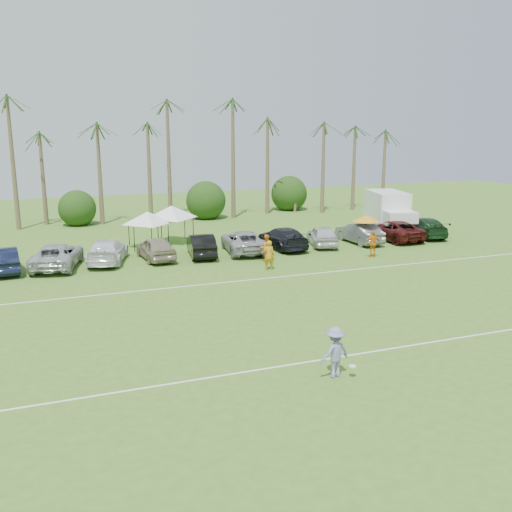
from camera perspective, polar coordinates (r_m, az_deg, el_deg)
name	(u,v)px	position (r m, az deg, el deg)	size (l,w,h in m)	color
ground	(333,383)	(20.66, 7.75, -12.52)	(120.00, 120.00, 0.00)	#436F21
field_lines	(253,315)	(27.41, -0.28, -5.89)	(80.00, 12.10, 0.01)	white
palm_tree_3	(46,112)	(54.33, -20.26, 13.39)	(2.40, 2.40, 11.90)	brown
palm_tree_4	(95,141)	(54.56, -15.78, 10.97)	(2.40, 2.40, 8.90)	brown
palm_tree_5	(139,131)	(55.07, -11.60, 12.11)	(2.40, 2.40, 9.90)	brown
palm_tree_6	(181,122)	(55.87, -7.49, 13.14)	(2.40, 2.40, 10.90)	brown
palm_tree_7	(221,113)	(56.96, -3.48, 14.07)	(2.40, 2.40, 11.90)	brown
palm_tree_8	(269,140)	(58.66, 1.32, 11.53)	(2.40, 2.40, 8.90)	brown
palm_tree_9	(314,131)	(60.71, 5.80, 12.34)	(2.40, 2.40, 9.90)	brown
palm_tree_10	(356,122)	(63.10, 9.99, 13.01)	(2.40, 2.40, 10.90)	brown
palm_tree_11	(389,115)	(65.24, 13.13, 13.61)	(2.40, 2.40, 11.90)	brown
bush_tree_1	(76,204)	(55.84, -17.57, 5.03)	(4.00, 4.00, 4.00)	brown
bush_tree_2	(201,198)	(57.77, -5.57, 5.80)	(4.00, 4.00, 4.00)	brown
bush_tree_3	(291,194)	(61.15, 3.55, 6.23)	(4.00, 4.00, 4.00)	brown
sideline_player_a	(269,255)	(35.67, 1.29, 0.10)	(0.69, 0.45, 1.88)	orange
sideline_player_b	(266,248)	(37.97, 1.01, 0.82)	(0.88, 0.68, 1.81)	orange
sideline_player_c	(373,244)	(39.97, 11.63, 1.21)	(1.09, 0.46, 1.87)	orange
box_truck	(390,211)	(49.51, 13.24, 4.38)	(4.02, 6.99, 3.40)	white
canopy_tent_left	(147,212)	(42.79, -10.81, 4.37)	(3.86, 3.86, 3.13)	black
canopy_tent_right	(171,206)	(44.23, -8.49, 5.00)	(4.16, 4.16, 3.37)	black
market_umbrella	(366,218)	(43.71, 10.95, 3.72)	(2.06, 2.06, 2.30)	black
frisbee_player	(335,352)	(20.80, 7.88, -9.51)	(1.37, 0.91, 1.88)	#8380B5
parked_car_1	(3,260)	(38.44, -23.97, -0.34)	(1.65, 4.73, 1.56)	#121932
parked_car_2	(57,256)	(38.38, -19.27, 0.03)	(2.59, 5.61, 1.56)	#AEB0B2
parked_car_3	(107,251)	(38.89, -14.65, 0.50)	(2.18, 5.37, 1.56)	white
parked_car_4	(156,248)	(39.04, -9.99, 0.77)	(1.84, 4.57, 1.56)	tan
parked_car_5	(201,245)	(39.67, -5.50, 1.10)	(1.65, 4.73, 1.56)	black
parked_car_6	(243,241)	(40.73, -1.27, 1.47)	(2.59, 5.61, 1.56)	#A2A3A5
parked_car_7	(283,238)	(42.08, 2.69, 1.82)	(2.18, 5.37, 1.56)	black
parked_car_8	(322,236)	(43.23, 6.64, 2.05)	(1.84, 4.57, 1.56)	silver
parked_car_9	(359,233)	(44.71, 10.28, 2.28)	(1.65, 4.73, 1.56)	slate
parked_car_10	(393,230)	(46.46, 13.57, 2.52)	(2.59, 5.61, 1.56)	#481311
parked_car_11	(424,227)	(48.52, 16.47, 2.78)	(2.18, 5.37, 1.56)	#163718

